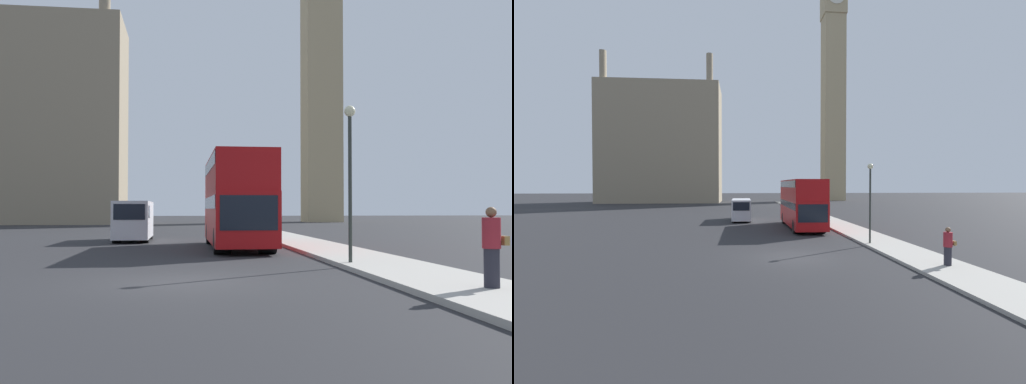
# 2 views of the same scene
# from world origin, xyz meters

# --- Properties ---
(ground_plane) EXTENTS (300.00, 300.00, 0.00)m
(ground_plane) POSITION_xyz_m (0.00, 0.00, 0.00)
(ground_plane) COLOR #28282B
(sidewalk_strip) EXTENTS (2.89, 120.00, 0.15)m
(sidewalk_strip) POSITION_xyz_m (6.45, 0.00, 0.07)
(sidewalk_strip) COLOR #ADA89E
(sidewalk_strip) RESTS_ON ground_plane
(clock_tower) EXTENTS (5.64, 5.81, 64.72)m
(clock_tower) POSITION_xyz_m (20.51, 67.56, 33.17)
(clock_tower) COLOR tan
(clock_tower) RESTS_ON ground_plane
(building_block_distant) EXTENTS (25.62, 11.53, 31.63)m
(building_block_distant) POSITION_xyz_m (-20.27, 60.60, 13.01)
(building_block_distant) COLOR gray
(building_block_distant) RESTS_ON ground_plane
(red_double_decker_bus) EXTENTS (2.62, 10.10, 4.29)m
(red_double_decker_bus) POSITION_xyz_m (2.63, 12.32, 2.39)
(red_double_decker_bus) COLOR #A80F11
(red_double_decker_bus) RESTS_ON ground_plane
(white_van) EXTENTS (1.98, 5.96, 2.30)m
(white_van) POSITION_xyz_m (-2.73, 19.15, 1.24)
(white_van) COLOR silver
(white_van) RESTS_ON ground_plane
(pedestrian) EXTENTS (0.55, 0.39, 1.75)m
(pedestrian) POSITION_xyz_m (6.72, -3.01, 1.02)
(pedestrian) COLOR #23232D
(pedestrian) RESTS_ON sidewalk_strip
(street_lamp) EXTENTS (0.36, 0.36, 5.05)m
(street_lamp) POSITION_xyz_m (5.42, 3.15, 3.53)
(street_lamp) COLOR #2D332D
(street_lamp) RESTS_ON sidewalk_strip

